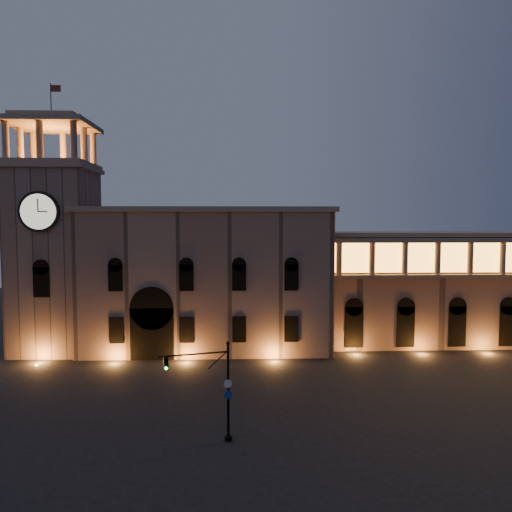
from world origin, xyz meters
The scene contains 5 objects.
ground centered at (0.00, 0.00, 0.00)m, with size 160.00×160.00×0.00m, color black.
government_building centered at (-2.08, 21.93, 8.77)m, with size 30.80×12.80×17.60m.
clock_tower centered at (-20.50, 20.98, 12.50)m, with size 9.80×9.80×32.40m.
colonnade_wing centered at (32.00, 23.92, 7.33)m, with size 40.60×11.50×14.50m.
traffic_light centered at (0.31, -5.60, 3.84)m, with size 5.17×1.66×7.31m.
Camera 1 is at (1.96, -40.69, 15.92)m, focal length 35.00 mm.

